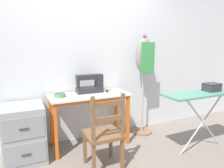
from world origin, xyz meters
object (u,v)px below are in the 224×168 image
ironing_board (205,95)px  dress_form (144,64)px  scissors (120,92)px  wooden_chair (104,134)px  storage_box (212,87)px  thread_spool_near_machine (107,91)px  thread_spool_mid_table (110,90)px  sewing_machine (91,84)px  fabric_bowl (60,95)px  filing_cabinet (25,133)px

ironing_board → dress_form: bearing=118.4°
ironing_board → scissors: bearing=144.6°
wooden_chair → storage_box: size_ratio=4.30×
thread_spool_near_machine → thread_spool_mid_table: (0.06, 0.04, -0.01)m
sewing_machine → ironing_board: 1.55m
thread_spool_near_machine → dress_form: (0.65, 0.07, 0.36)m
scissors → fabric_bowl: bearing=174.3°
thread_spool_mid_table → wooden_chair: wooden_chair is taller
scissors → sewing_machine: bearing=155.3°
wooden_chair → filing_cabinet: 1.00m
scissors → thread_spool_near_machine: bearing=152.6°
scissors → wooden_chair: bearing=-132.3°
dress_form → sewing_machine: bearing=178.5°
thread_spool_near_machine → ironing_board: size_ratio=0.04×
sewing_machine → wooden_chair: sewing_machine is taller
thread_spool_near_machine → thread_spool_mid_table: 0.07m
fabric_bowl → wooden_chair: size_ratio=0.17×
storage_box → dress_form: bearing=124.7°
thread_spool_near_machine → ironing_board: ironing_board is taller
thread_spool_near_machine → storage_box: storage_box is taller
scissors → wooden_chair: (-0.46, -0.51, -0.33)m
wooden_chair → thread_spool_mid_table: bearing=60.6°
thread_spool_mid_table → filing_cabinet: size_ratio=0.06×
scissors → storage_box: (1.04, -0.65, 0.11)m
thread_spool_mid_table → dress_form: dress_form is taller
filing_cabinet → thread_spool_mid_table: bearing=2.7°
filing_cabinet → dress_form: dress_form is taller
scissors → thread_spool_near_machine: size_ratio=2.88×
thread_spool_near_machine → wooden_chair: bearing=-116.6°
thread_spool_mid_table → filing_cabinet: 1.25m
fabric_bowl → scissors: fabric_bowl is taller
sewing_machine → thread_spool_mid_table: sewing_machine is taller
fabric_bowl → ironing_board: size_ratio=0.13×
sewing_machine → filing_cabinet: 1.05m
sewing_machine → scissors: bearing=-24.7°
filing_cabinet → ironing_board: bearing=-18.3°
scissors → storage_box: storage_box is taller
thread_spool_mid_table → filing_cabinet: bearing=-177.3°
thread_spool_near_machine → storage_box: size_ratio=0.21×
fabric_bowl → ironing_board: 1.90m
filing_cabinet → wooden_chair: bearing=-35.4°
sewing_machine → wooden_chair: 0.82m
thread_spool_near_machine → thread_spool_mid_table: thread_spool_near_machine is taller
ironing_board → thread_spool_mid_table: bearing=142.6°
filing_cabinet → dress_form: bearing=2.6°
fabric_bowl → thread_spool_near_machine: (0.67, 0.00, -0.00)m
sewing_machine → wooden_chair: bearing=-97.0°
fabric_bowl → filing_cabinet: (-0.44, -0.01, -0.43)m
fabric_bowl → filing_cabinet: bearing=-178.8°
scissors → filing_cabinet: bearing=176.7°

